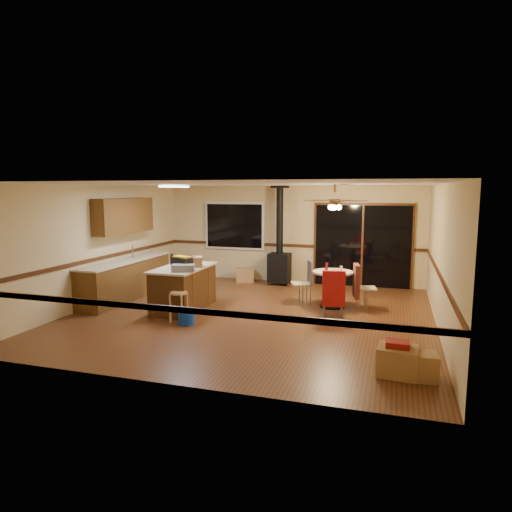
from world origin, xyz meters
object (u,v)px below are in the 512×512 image
at_px(dining_table, 333,283).
at_px(box_corner_a, 397,361).
at_px(kitchen_island, 184,288).
at_px(chair_near, 334,289).
at_px(box_under_window, 245,275).
at_px(toolbox_grey, 183,268).
at_px(blue_bucket, 186,317).
at_px(toolbox_black, 182,263).
at_px(chair_right, 358,281).
at_px(bar_stool, 179,307).
at_px(wood_stove, 279,257).
at_px(chair_left, 306,277).
at_px(box_corner_b, 420,366).

xyz_separation_m(dining_table, box_corner_a, (1.34, -3.39, -0.33)).
xyz_separation_m(kitchen_island, chair_near, (3.11, 0.19, 0.14)).
bearing_deg(box_under_window, kitchen_island, -96.03).
height_order(toolbox_grey, blue_bucket, toolbox_grey).
bearing_deg(box_corner_a, kitchen_island, 151.65).
bearing_deg(toolbox_black, kitchen_island, 112.34).
xyz_separation_m(toolbox_black, chair_right, (3.40, 1.31, -0.42)).
bearing_deg(box_under_window, box_corner_a, -53.73).
xyz_separation_m(kitchen_island, chair_right, (3.49, 1.08, 0.14)).
bearing_deg(kitchen_island, bar_stool, -69.75).
height_order(toolbox_grey, chair_near, toolbox_grey).
relative_size(wood_stove, bar_stool, 4.38).
xyz_separation_m(toolbox_grey, box_under_window, (0.08, 3.60, -0.78)).
height_order(wood_stove, chair_right, wood_stove).
distance_m(chair_left, box_under_window, 2.81).
bearing_deg(chair_right, box_under_window, 147.47).
height_order(bar_stool, chair_left, chair_left).
bearing_deg(blue_bucket, chair_right, 35.17).
xyz_separation_m(dining_table, chair_left, (-0.60, 0.14, 0.06)).
relative_size(bar_stool, chair_right, 0.82).
bearing_deg(blue_bucket, dining_table, 40.37).
distance_m(chair_near, chair_right, 0.97).
xyz_separation_m(toolbox_grey, box_corner_b, (4.35, -1.86, -0.79)).
distance_m(wood_stove, box_under_window, 1.11).
xyz_separation_m(chair_near, chair_right, (0.38, 0.89, 0.00)).
xyz_separation_m(bar_stool, box_under_window, (0.00, 3.98, -0.10)).
bearing_deg(dining_table, blue_bucket, -139.63).
distance_m(kitchen_island, bar_stool, 0.95).
bearing_deg(chair_left, bar_stool, -134.39).
bearing_deg(box_corner_b, box_corner_a, 174.23).
relative_size(dining_table, chair_near, 1.22).
height_order(wood_stove, box_corner_b, wood_stove).
height_order(toolbox_grey, box_corner_a, toolbox_grey).
relative_size(chair_left, chair_near, 0.76).
height_order(wood_stove, dining_table, wood_stove).
bearing_deg(bar_stool, chair_left, 45.61).
height_order(toolbox_black, dining_table, toolbox_black).
bearing_deg(box_corner_b, dining_table, 115.45).
height_order(dining_table, chair_right, chair_right).
height_order(wood_stove, toolbox_black, wood_stove).
bearing_deg(box_corner_a, dining_table, 111.49).
bearing_deg(chair_right, chair_left, 173.46).
xyz_separation_m(bar_stool, blue_bucket, (0.22, -0.12, -0.16)).
relative_size(wood_stove, box_under_window, 5.39).
distance_m(wood_stove, chair_left, 2.13).
height_order(kitchen_island, box_corner_a, kitchen_island).
relative_size(wood_stove, chair_left, 4.74).
bearing_deg(toolbox_grey, wood_stove, 73.45).
bearing_deg(box_corner_b, blue_bucket, 161.54).
relative_size(kitchen_island, toolbox_grey, 3.83).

